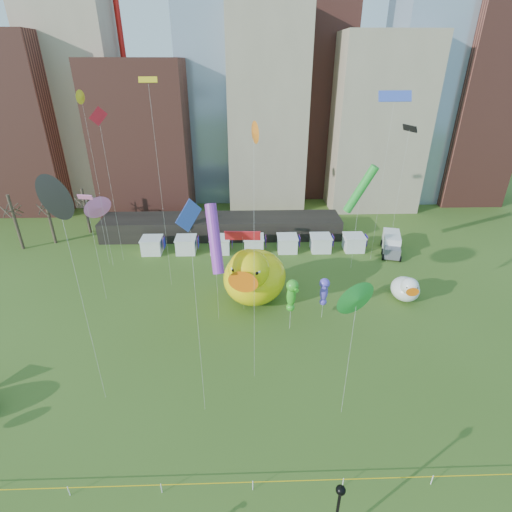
{
  "coord_description": "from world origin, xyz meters",
  "views": [
    {
      "loc": [
        -0.28,
        -15.78,
        25.44
      ],
      "look_at": [
        0.55,
        10.73,
        12.0
      ],
      "focal_mm": 27.0,
      "sensor_mm": 36.0,
      "label": 1
    }
  ],
  "objects_px": {
    "big_duck": "(254,275)",
    "lamppost": "(338,508)",
    "seahorse_purple": "(324,290)",
    "box_truck": "(391,243)",
    "small_duck": "(406,288)",
    "seahorse_green": "(291,293)"
  },
  "relations": [
    {
      "from": "seahorse_purple",
      "to": "lamppost",
      "type": "xyz_separation_m",
      "value": [
        -3.46,
        -22.24,
        -0.39
      ]
    },
    {
      "from": "small_duck",
      "to": "box_truck",
      "type": "relative_size",
      "value": 0.7
    },
    {
      "from": "big_duck",
      "to": "seahorse_purple",
      "type": "bearing_deg",
      "value": -10.24
    },
    {
      "from": "small_duck",
      "to": "seahorse_green",
      "type": "distance_m",
      "value": 15.43
    },
    {
      "from": "seahorse_green",
      "to": "lamppost",
      "type": "bearing_deg",
      "value": -110.42
    },
    {
      "from": "big_duck",
      "to": "seahorse_green",
      "type": "relative_size",
      "value": 1.79
    },
    {
      "from": "seahorse_purple",
      "to": "lamppost",
      "type": "relative_size",
      "value": 0.95
    },
    {
      "from": "big_duck",
      "to": "seahorse_purple",
      "type": "height_order",
      "value": "big_duck"
    },
    {
      "from": "small_duck",
      "to": "seahorse_purple",
      "type": "bearing_deg",
      "value": -157.35
    },
    {
      "from": "small_duck",
      "to": "seahorse_purple",
      "type": "height_order",
      "value": "seahorse_purple"
    },
    {
      "from": "seahorse_purple",
      "to": "box_truck",
      "type": "xyz_separation_m",
      "value": [
        13.27,
        16.21,
        -2.25
      ]
    },
    {
      "from": "small_duck",
      "to": "big_duck",
      "type": "bearing_deg",
      "value": -175.52
    },
    {
      "from": "seahorse_green",
      "to": "lamppost",
      "type": "relative_size",
      "value": 1.14
    },
    {
      "from": "big_duck",
      "to": "lamppost",
      "type": "xyz_separation_m",
      "value": [
        4.03,
        -25.79,
        -0.28
      ]
    },
    {
      "from": "seahorse_purple",
      "to": "lamppost",
      "type": "distance_m",
      "value": 22.51
    },
    {
      "from": "big_duck",
      "to": "seahorse_purple",
      "type": "relative_size",
      "value": 2.15
    },
    {
      "from": "lamppost",
      "to": "box_truck",
      "type": "distance_m",
      "value": 41.97
    },
    {
      "from": "lamppost",
      "to": "small_duck",
      "type": "bearing_deg",
      "value": 61.32
    },
    {
      "from": "lamppost",
      "to": "box_truck",
      "type": "height_order",
      "value": "lamppost"
    },
    {
      "from": "lamppost",
      "to": "box_truck",
      "type": "relative_size",
      "value": 0.79
    },
    {
      "from": "seahorse_green",
      "to": "box_truck",
      "type": "relative_size",
      "value": 0.91
    },
    {
      "from": "seahorse_purple",
      "to": "box_truck",
      "type": "bearing_deg",
      "value": 65.59
    }
  ]
}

